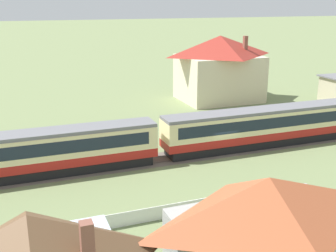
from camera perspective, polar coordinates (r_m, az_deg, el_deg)
name	(u,v)px	position (r m, az deg, el deg)	size (l,w,h in m)	color
ground_plane	(221,153)	(42.57, 7.16, -3.65)	(600.00, 600.00, 0.00)	#707F51
passenger_train	(161,137)	(39.89, -0.92, -1.53)	(89.35, 2.85, 4.02)	#AD1E19
railway_track	(211,152)	(42.59, 5.80, -3.58)	(141.23, 3.60, 0.04)	#665B51
station_house_red_roof	(219,67)	(64.28, 6.97, 7.91)	(12.26, 9.85, 9.69)	beige
cottage_terracotta_roof	(266,226)	(23.92, 13.13, -13.00)	(10.54, 6.39, 5.85)	#9E9E99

